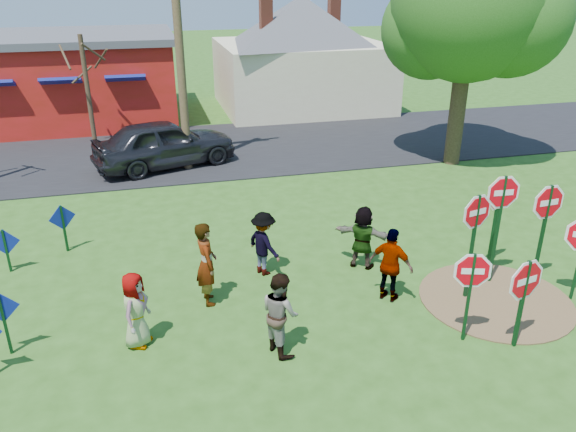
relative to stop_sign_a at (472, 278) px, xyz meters
name	(u,v)px	position (x,y,z in m)	size (l,w,h in m)	color
ground	(280,304)	(-3.08, 2.08, -1.34)	(120.00, 120.00, 0.00)	#284E16
road	(211,149)	(-3.08, 13.58, -1.32)	(120.00, 7.50, 0.04)	black
dirt_patch	(495,299)	(1.42, 1.08, -1.33)	(3.20, 3.20, 0.03)	brown
red_building	(71,77)	(-8.58, 20.07, 0.62)	(9.40, 7.69, 3.90)	maroon
cream_house	(301,48)	(2.42, 20.08, 1.58)	(9.40, 9.40, 6.50)	beige
stop_sign_a	(472,278)	(0.00, 0.00, 0.00)	(0.90, 0.29, 1.97)	#0E361A
stop_sign_b	(502,203)	(1.72, 1.80, 0.60)	(1.01, 0.08, 2.68)	#0E361A
stop_sign_c	(546,213)	(2.59, 1.43, 0.42)	(1.04, 0.10, 2.53)	#0E361A
stop_sign_d	(498,203)	(2.06, 2.38, 0.33)	(0.94, 0.27, 2.33)	#0E361A
stop_sign_e	(525,286)	(0.83, -0.41, -0.05)	(1.05, 0.25, 1.94)	#0E361A
stop_sign_g	(475,223)	(0.84, 1.34, 0.41)	(0.97, 0.25, 2.50)	#0E361A
blue_diamond_b	(3,316)	(-8.28, 1.70, -0.54)	(0.61, 0.08, 1.30)	#0E361A
blue_diamond_c	(6,246)	(-8.87, 5.03, -0.69)	(0.65, 0.07, 1.09)	#0E361A
blue_diamond_d	(63,223)	(-7.69, 5.81, -0.58)	(0.60, 0.31, 1.25)	#0E361A
person_a	(135,310)	(-5.99, 1.41, -0.59)	(0.73, 0.48, 1.50)	#404D84
person_b	(206,263)	(-4.54, 2.56, -0.43)	(0.67, 0.44, 1.83)	#23664F
person_c	(280,313)	(-3.45, 0.57, -0.54)	(0.78, 0.61, 1.61)	brown
person_d	(264,244)	(-3.13, 3.47, -0.58)	(0.98, 0.57, 1.52)	#38383D
person_e	(391,265)	(-0.79, 1.69, -0.52)	(0.97, 0.40, 1.65)	#48254F
person_f	(363,237)	(-0.82, 3.20, -0.58)	(1.42, 0.45, 1.53)	#255731
suv	(165,143)	(-4.89, 11.88, -0.46)	(1.99, 4.94, 1.68)	#313237
utility_pole	(178,26)	(-4.15, 11.50, 3.48)	(2.24, 0.37, 9.16)	#4C3823
leafy_tree	(473,11)	(5.39, 9.77, 3.91)	(5.74, 5.24, 8.16)	#382819
bare_tree_east	(86,76)	(-7.50, 15.09, 1.46)	(1.80, 1.80, 4.32)	#382819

